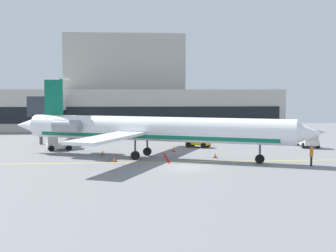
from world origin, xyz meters
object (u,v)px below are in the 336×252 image
at_px(baggage_tug, 196,140).
at_px(marshaller, 311,155).
at_px(regional_jet, 149,129).
at_px(belt_loader, 308,140).
at_px(fuel_tank, 90,126).
at_px(pushback_tractor, 56,143).

distance_m(baggage_tug, marshaller, 18.20).
height_order(regional_jet, belt_loader, regional_jet).
bearing_deg(belt_loader, marshaller, -110.70).
bearing_deg(marshaller, fuel_tank, 125.90).
height_order(belt_loader, fuel_tank, fuel_tank).
height_order(fuel_tank, marshaller, fuel_tank).
relative_size(pushback_tractor, fuel_tank, 0.51).
bearing_deg(marshaller, belt_loader, 69.30).
distance_m(regional_jet, marshaller, 16.75).
distance_m(regional_jet, belt_loader, 22.23).
bearing_deg(baggage_tug, belt_loader, -5.42).
bearing_deg(marshaller, regional_jet, 156.03).
bearing_deg(marshaller, baggage_tug, 118.84).
relative_size(regional_jet, belt_loader, 8.05).
relative_size(fuel_tank, marshaller, 3.18).
bearing_deg(pushback_tractor, regional_jet, -33.99).
height_order(baggage_tug, fuel_tank, fuel_tank).
distance_m(regional_jet, baggage_tug, 11.42).
height_order(belt_loader, marshaller, belt_loader).
xyz_separation_m(regional_jet, fuel_tank, (-8.58, 26.08, -1.54)).
relative_size(belt_loader, fuel_tank, 0.63).
xyz_separation_m(belt_loader, marshaller, (-5.51, -14.59, 0.06)).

